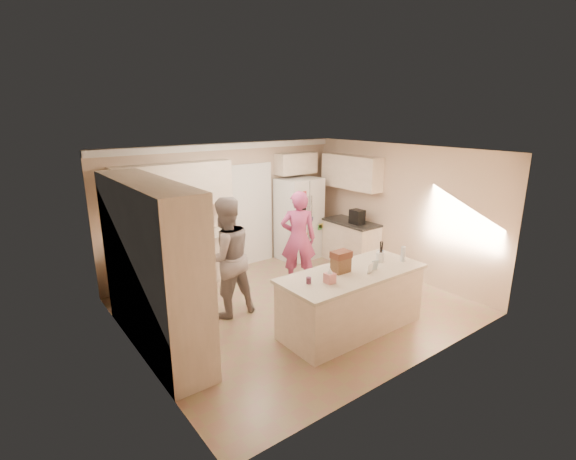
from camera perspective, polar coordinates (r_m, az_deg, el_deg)
floor at (r=7.22m, az=1.05°, el=-10.42°), size 5.20×4.60×0.02m
ceiling at (r=6.50m, az=1.17°, el=10.78°), size 5.20×4.60×0.02m
wall_back at (r=8.62m, az=-8.40°, el=3.05°), size 5.20×0.02×2.60m
wall_front at (r=5.22m, az=17.01°, el=-6.03°), size 5.20×0.02×2.60m
wall_left at (r=5.60m, az=-20.51°, el=-4.83°), size 0.02×4.60×2.60m
wall_right at (r=8.55m, az=15.04°, el=2.57°), size 0.02×4.60×2.60m
crown_back at (r=8.39m, az=-8.57°, el=11.21°), size 5.20×0.08×0.12m
pantry_bank at (r=5.91m, az=-18.09°, el=-4.83°), size 0.60×2.60×2.35m
back_base_cab at (r=8.12m, az=-14.23°, el=-4.41°), size 2.20×0.60×0.88m
back_countertop at (r=7.97m, az=-14.43°, el=-1.32°), size 2.24×0.63×0.04m
back_upper_cab at (r=7.86m, az=-15.31°, el=5.89°), size 2.20×0.35×0.80m
doorway_opening at (r=8.92m, az=-5.15°, el=1.94°), size 0.90×0.06×2.10m
doorway_casing at (r=8.89m, az=-5.03°, el=1.90°), size 1.02×0.03×2.22m
wall_frame_upper at (r=8.54m, az=-8.22°, el=4.66°), size 0.15×0.02×0.20m
wall_frame_lower at (r=8.60m, az=-8.15°, el=2.89°), size 0.15×0.02×0.20m
refrigerator at (r=9.25m, az=1.51°, el=1.55°), size 0.95×0.77×1.80m
fridge_seam at (r=8.99m, az=2.91°, el=1.10°), size 0.02×0.02×1.78m
fridge_dispenser at (r=8.78m, az=1.87°, el=2.45°), size 0.22×0.03×0.35m
fridge_handle_l at (r=8.91m, az=2.74°, el=1.97°), size 0.02×0.02×0.85m
fridge_handle_r at (r=8.97m, az=3.23°, el=2.06°), size 0.02×0.02×0.85m
over_fridge_cab at (r=9.23m, az=1.09°, el=9.09°), size 0.95×0.35×0.45m
right_base_cab at (r=9.18m, az=8.58°, el=-1.73°), size 0.60×1.20×0.88m
right_countertop at (r=9.05m, az=8.65°, el=1.04°), size 0.63×1.24×0.04m
right_upper_cab at (r=9.07m, az=8.63°, el=7.85°), size 0.35×1.50×0.70m
coffee_maker at (r=8.84m, az=9.43°, el=1.79°), size 0.22×0.28×0.30m
island_base at (r=6.41m, az=8.66°, el=-9.69°), size 2.20×0.90×0.88m
island_top at (r=6.22m, az=8.84°, el=-5.87°), size 2.28×0.96×0.05m
utensil_crock at (r=6.68m, az=12.49°, el=-3.63°), size 0.13×0.13×0.15m
tissue_box at (r=5.76m, az=5.73°, el=-6.54°), size 0.13×0.13×0.14m
tissue_plume at (r=5.72m, az=5.76°, el=-5.52°), size 0.08×0.08×0.08m
dollhouse_body at (r=6.14m, az=7.24°, el=-4.76°), size 0.26×0.18×0.22m
dollhouse_roof at (r=6.09m, az=7.29°, el=-3.35°), size 0.28×0.20×0.10m
jam_jar at (r=5.72m, az=2.84°, el=-6.91°), size 0.07×0.07×0.09m
greeting_card_a at (r=6.16m, az=11.19°, el=-5.16°), size 0.12×0.06×0.16m
greeting_card_b at (r=6.30m, az=11.77°, el=-4.72°), size 0.12×0.05×0.16m
water_bottle at (r=6.77m, az=15.46°, el=-3.17°), size 0.07×0.07×0.24m
shaker_salt at (r=6.91m, az=12.34°, el=-3.21°), size 0.05×0.05×0.09m
shaker_pepper at (r=6.96m, az=12.71°, el=-3.09°), size 0.05×0.05×0.09m
teen_boy at (r=6.66m, az=-8.53°, el=-3.72°), size 0.94×0.74×1.94m
teen_girl at (r=7.78m, az=1.41°, el=-1.17°), size 0.79×0.74×1.81m
fridge_magnets at (r=8.98m, az=2.94°, el=1.09°), size 0.76×0.02×1.44m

